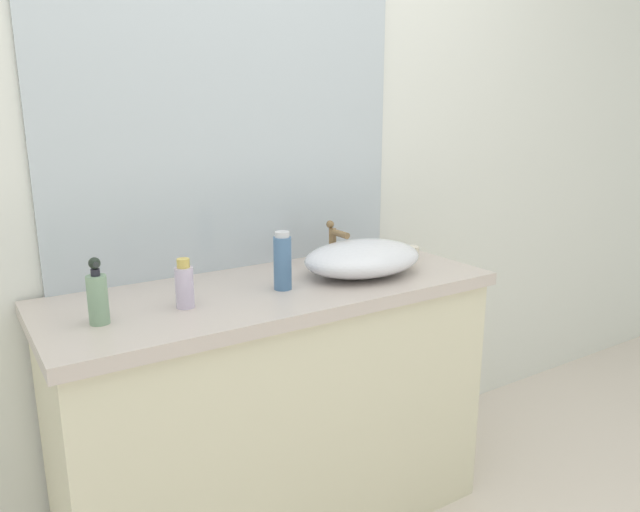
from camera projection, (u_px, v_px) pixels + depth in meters
name	position (u px, v px, depth m)	size (l,w,h in m)	color
bathroom_wall_rear	(220.00, 138.00, 1.99)	(6.00, 0.06, 2.60)	silver
vanity_counter	(277.00, 410.00, 1.97)	(1.41, 0.54, 0.86)	beige
wall_mirror_panel	(231.00, 75.00, 1.93)	(1.25, 0.01, 1.29)	#B2BCC6
sink_basin	(363.00, 258.00, 1.98)	(0.42, 0.30, 0.11)	silver
faucet	(334.00, 239.00, 2.11)	(0.03, 0.12, 0.15)	brown
soap_dispenser	(98.00, 296.00, 1.53)	(0.05, 0.05, 0.18)	gray
lotion_bottle	(184.00, 285.00, 1.65)	(0.05, 0.05, 0.14)	silver
perfume_bottle	(283.00, 261.00, 1.81)	(0.05, 0.05, 0.18)	#456A97
candle_jar	(412.00, 252.00, 2.20)	(0.05, 0.05, 0.04)	beige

